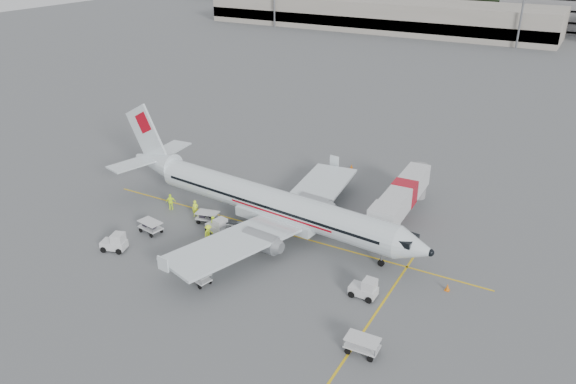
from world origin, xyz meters
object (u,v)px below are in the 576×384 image
Objects in this scene: belt_loader at (231,223)px; tug_fore at (363,287)px; jet_bridge at (403,201)px; tug_mid at (217,225)px; tug_aft at (114,242)px; aircraft at (272,184)px.

belt_loader is 2.13× the size of tug_fore.
jet_bridge reaches higher than tug_fore.
belt_loader reaches higher than tug_mid.
tug_mid is at bearing 31.07° from tug_aft.
aircraft is 16.73m from tug_aft.
tug_mid is at bearing -135.90° from aircraft.
tug_aft is at bearing -129.56° from aircraft.
aircraft reaches higher than tug_aft.
aircraft is 16.08× the size of tug_mid.
jet_bridge is 30.53m from tug_aft.
jet_bridge reaches higher than tug_aft.
belt_loader is at bearing 25.67° from tug_mid.
jet_bridge is 7.03× the size of tug_fore.
aircraft is at bearing 27.53° from tug_aft.
aircraft is 7.23m from tug_mid.
jet_bridge reaches higher than belt_loader.
belt_loader is at bearing 26.69° from tug_aft.
aircraft reaches higher than tug_mid.
tug_mid is at bearing 171.25° from tug_fore.
tug_mid is 10.41m from tug_aft.
belt_loader is 11.76m from tug_aft.
jet_bridge is 15.70m from tug_fore.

